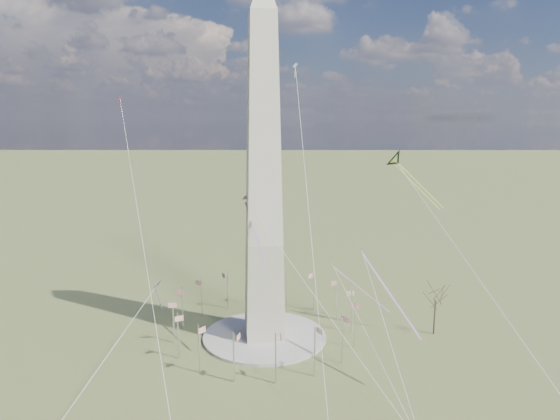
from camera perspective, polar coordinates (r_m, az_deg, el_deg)
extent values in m
plane|color=brown|center=(150.98, -1.78, -14.34)|extent=(2000.00, 2000.00, 0.00)
cylinder|color=#A5A196|center=(150.81, -1.78, -14.20)|extent=(36.00, 36.00, 0.80)
cylinder|color=silver|center=(153.00, 8.14, -11.45)|extent=(0.36, 0.36, 13.00)
cube|color=red|center=(152.29, 8.06, -9.42)|extent=(2.40, 0.08, 1.50)
cylinder|color=silver|center=(161.46, 6.48, -10.21)|extent=(0.36, 0.36, 13.00)
cube|color=red|center=(160.65, 6.24, -8.31)|extent=(2.25, 0.99, 1.50)
cylinder|color=silver|center=(167.96, 3.88, -9.34)|extent=(0.36, 0.36, 13.00)
cube|color=red|center=(166.93, 3.53, -7.54)|extent=(1.75, 1.75, 1.50)
cylinder|color=silver|center=(171.80, 0.71, -8.85)|extent=(0.36, 0.36, 13.00)
cube|color=red|center=(170.43, 0.29, -7.13)|extent=(0.99, 2.25, 1.50)
cylinder|color=silver|center=(172.57, -2.69, -8.77)|extent=(0.36, 0.36, 13.00)
cube|color=red|center=(170.79, -3.15, -7.11)|extent=(0.08, 2.40, 1.50)
cylinder|color=silver|center=(170.19, -6.02, -9.10)|extent=(0.36, 0.36, 13.00)
cube|color=red|center=(167.99, -6.46, -7.47)|extent=(0.99, 2.25, 1.50)
cylinder|color=silver|center=(164.90, -8.93, -9.83)|extent=(0.36, 0.36, 13.00)
cube|color=red|center=(162.31, -9.31, -8.19)|extent=(1.75, 1.75, 1.50)
cylinder|color=silver|center=(157.28, -11.08, -10.92)|extent=(0.36, 0.36, 13.00)
cube|color=red|center=(154.34, -11.36, -9.25)|extent=(2.25, 0.99, 1.50)
cylinder|color=silver|center=(148.22, -12.08, -12.33)|extent=(0.36, 0.36, 13.00)
cube|color=red|center=(145.05, -12.20, -10.59)|extent=(2.40, 0.08, 1.50)
cylinder|color=silver|center=(138.96, -11.55, -13.90)|extent=(0.36, 0.36, 13.00)
cube|color=red|center=(135.73, -11.45, -12.07)|extent=(2.25, 0.99, 1.50)
cylinder|color=silver|center=(131.02, -9.24, -15.39)|extent=(0.36, 0.36, 13.00)
cube|color=red|center=(127.94, -8.90, -13.42)|extent=(1.75, 1.75, 1.50)
cylinder|color=silver|center=(125.95, -5.31, -16.41)|extent=(0.36, 0.36, 13.00)
cube|color=red|center=(123.24, -4.76, -14.29)|extent=(0.99, 2.25, 1.50)
cylinder|color=silver|center=(124.90, -0.50, -16.60)|extent=(0.36, 0.36, 13.00)
cube|color=red|center=(122.73, 0.12, -14.36)|extent=(0.08, 2.40, 1.50)
cylinder|color=silver|center=(128.12, 3.98, -15.90)|extent=(0.36, 0.36, 13.00)
cube|color=red|center=(126.54, 4.51, -13.60)|extent=(0.99, 2.25, 1.50)
cylinder|color=silver|center=(134.85, 7.11, -14.55)|extent=(0.36, 0.36, 13.00)
cube|color=red|center=(133.75, 7.45, -12.29)|extent=(1.75, 1.75, 1.50)
cylinder|color=silver|center=(143.67, 8.46, -12.96)|extent=(0.36, 0.36, 13.00)
cube|color=red|center=(142.87, 8.58, -10.80)|extent=(2.25, 0.99, 1.50)
cylinder|color=#4F4030|center=(157.75, 17.24, -11.61)|extent=(0.47, 0.47, 10.64)
cube|color=orange|center=(152.28, 15.77, 2.74)|extent=(8.85, 14.35, 11.55)
cube|color=orange|center=(150.59, 15.30, 2.68)|extent=(8.85, 14.35, 11.55)
cube|color=navy|center=(143.55, -13.82, -8.29)|extent=(1.87, 2.86, 2.24)
cube|color=#F74A27|center=(144.76, -13.76, -9.67)|extent=(1.76, 2.53, 7.73)
cube|color=#F74A27|center=(125.51, 12.46, -9.36)|extent=(7.93, 21.82, 14.31)
cube|color=#F74A27|center=(131.43, -2.79, -2.70)|extent=(4.29, 21.09, 13.35)
cube|color=#F74A27|center=(157.91, 9.27, -8.93)|extent=(15.22, 11.25, 11.50)
cube|color=#F01C3B|center=(179.53, -17.84, 12.14)|extent=(1.23, 1.80, 1.63)
cube|color=#F01C3B|center=(179.47, -17.80, 11.58)|extent=(0.59, 1.42, 3.73)
cube|color=white|center=(181.81, 1.75, 16.21)|extent=(1.71, 1.73, 1.82)
cube|color=white|center=(181.62, 1.75, 15.58)|extent=(0.35, 1.57, 4.17)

